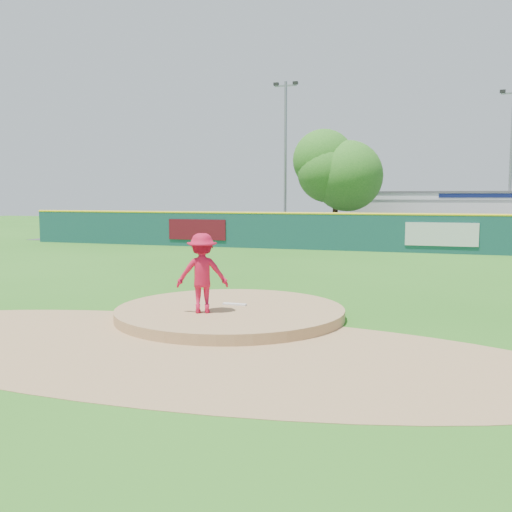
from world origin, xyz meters
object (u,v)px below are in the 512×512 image
(van, at_px, (332,231))
(pool_building_grp, at_px, (460,214))
(light_pole_left, at_px, (285,153))
(light_pole_right, at_px, (511,157))
(pitcher, at_px, (202,273))
(playground_slide, at_px, (144,228))
(deciduous_tree, at_px, (336,172))

(van, xyz_separation_m, pool_building_grp, (8.11, 7.52, 0.97))
(van, xyz_separation_m, light_pole_left, (-3.89, 2.52, 5.36))
(pool_building_grp, bearing_deg, light_pole_right, -44.95)
(pitcher, bearing_deg, pool_building_grp, -122.91)
(pool_building_grp, distance_m, playground_slide, 23.21)
(playground_slide, bearing_deg, light_pole_right, 11.57)
(deciduous_tree, bearing_deg, pool_building_grp, 41.16)
(deciduous_tree, xyz_separation_m, light_pole_left, (-4.00, 2.00, 1.50))
(deciduous_tree, bearing_deg, light_pole_left, 153.43)
(pool_building_grp, bearing_deg, pitcher, -101.04)
(deciduous_tree, height_order, light_pole_left, light_pole_left)
(pitcher, distance_m, van, 25.31)
(deciduous_tree, height_order, light_pole_right, light_pole_right)
(light_pole_left, bearing_deg, light_pole_right, 7.59)
(pool_building_grp, distance_m, light_pole_right, 5.75)
(pitcher, xyz_separation_m, pool_building_grp, (6.39, 32.76, 0.50))
(van, height_order, light_pole_left, light_pole_left)
(playground_slide, xyz_separation_m, light_pole_right, (24.74, 5.06, 4.86))
(pitcher, distance_m, deciduous_tree, 26.04)
(playground_slide, bearing_deg, light_pole_left, 17.46)
(pitcher, bearing_deg, deciduous_tree, -108.30)
(pool_building_grp, height_order, deciduous_tree, deciduous_tree)
(pitcher, height_order, playground_slide, pitcher)
(pool_building_grp, bearing_deg, playground_slide, -159.66)
(pitcher, height_order, light_pole_left, light_pole_left)
(playground_slide, bearing_deg, deciduous_tree, 4.43)
(light_pole_left, bearing_deg, van, -32.98)
(van, bearing_deg, pool_building_grp, -36.81)
(playground_slide, height_order, deciduous_tree, deciduous_tree)
(deciduous_tree, bearing_deg, playground_slide, -175.57)
(light_pole_right, bearing_deg, pool_building_grp, 135.05)
(pitcher, distance_m, light_pole_left, 28.75)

